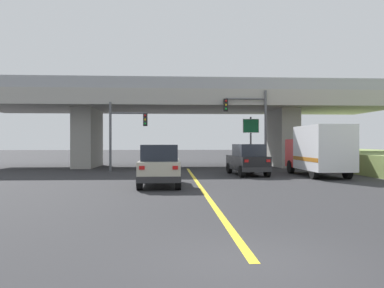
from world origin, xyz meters
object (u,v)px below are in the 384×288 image
(traffic_signal_farside, at_px, (123,128))
(highway_sign, at_px, (251,131))
(suv_crossing, at_px, (248,160))
(box_truck, at_px, (319,150))
(traffic_signal_nearside, at_px, (252,119))
(suv_lead, at_px, (160,165))

(traffic_signal_farside, relative_size, highway_sign, 1.21)
(suv_crossing, height_order, box_truck, box_truck)
(highway_sign, bearing_deg, suv_crossing, -103.48)
(box_truck, height_order, traffic_signal_nearside, traffic_signal_nearside)
(highway_sign, bearing_deg, box_truck, -71.78)
(suv_lead, height_order, highway_sign, highway_sign)
(box_truck, bearing_deg, highway_sign, 108.22)
(box_truck, relative_size, traffic_signal_farside, 1.25)
(highway_sign, bearing_deg, traffic_signal_farside, -165.63)
(traffic_signal_farside, bearing_deg, traffic_signal_nearside, 0.68)
(suv_lead, height_order, box_truck, box_truck)
(traffic_signal_farside, xyz_separation_m, highway_sign, (10.14, 2.60, -0.14))
(suv_lead, bearing_deg, traffic_signal_farside, 105.90)
(suv_lead, distance_m, box_truck, 11.02)
(suv_lead, distance_m, traffic_signal_nearside, 12.78)
(box_truck, distance_m, traffic_signal_farside, 13.96)
(traffic_signal_farside, bearing_deg, box_truck, -22.94)
(traffic_signal_nearside, bearing_deg, suv_lead, -122.94)
(traffic_signal_nearside, bearing_deg, traffic_signal_farside, -179.32)
(suv_crossing, distance_m, traffic_signal_farside, 9.76)
(suv_crossing, xyz_separation_m, box_truck, (4.28, -1.13, 0.63))
(suv_lead, xyz_separation_m, traffic_signal_farside, (-2.94, 10.33, 2.17))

